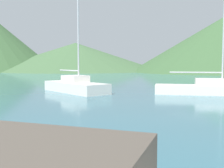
# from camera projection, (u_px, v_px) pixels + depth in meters

# --- Properties ---
(sailboat_inner) EXTENTS (6.42, 5.46, 10.13)m
(sailboat_inner) POSITION_uv_depth(u_px,v_px,m) (75.00, 85.00, 21.77)
(sailboat_inner) COLOR white
(sailboat_inner) RESTS_ON ground_plane
(sailboat_middle) EXTENTS (8.19, 2.00, 11.37)m
(sailboat_middle) POSITION_uv_depth(u_px,v_px,m) (213.00, 88.00, 19.95)
(sailboat_middle) COLOR white
(sailboat_middle) RESTS_ON ground_plane
(hill_central) EXTENTS (49.21, 49.21, 8.06)m
(hill_central) POSITION_uv_depth(u_px,v_px,m) (76.00, 57.00, 82.15)
(hill_central) COLOR #476B42
(hill_central) RESTS_ON ground_plane
(hill_east) EXTENTS (45.84, 45.84, 13.49)m
(hill_east) POSITION_uv_depth(u_px,v_px,m) (223.00, 45.00, 69.51)
(hill_east) COLOR #3D6038
(hill_east) RESTS_ON ground_plane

